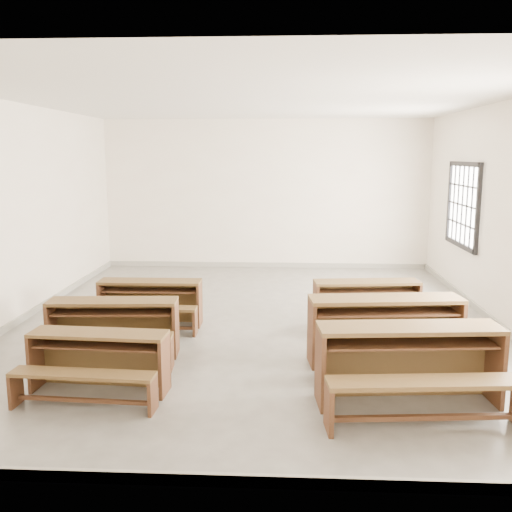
# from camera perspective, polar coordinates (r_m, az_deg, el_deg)

# --- Properties ---
(room) EXTENTS (8.50, 8.50, 3.20)m
(room) POSITION_cam_1_polar(r_m,az_deg,el_deg) (8.12, 0.64, 7.96)
(room) COLOR gray
(room) RESTS_ON ground
(desk_set_0) EXTENTS (1.47, 0.82, 0.64)m
(desk_set_0) POSITION_cam_1_polar(r_m,az_deg,el_deg) (6.20, -15.55, -9.83)
(desk_set_0) COLOR brown
(desk_set_0) RESTS_ON ground
(desk_set_1) EXTENTS (1.61, 0.91, 0.70)m
(desk_set_1) POSITION_cam_1_polar(r_m,az_deg,el_deg) (7.21, -14.15, -6.64)
(desk_set_1) COLOR brown
(desk_set_1) RESTS_ON ground
(desk_set_2) EXTENTS (1.47, 0.77, 0.66)m
(desk_set_2) POSITION_cam_1_polar(r_m,az_deg,el_deg) (8.38, -10.58, -4.32)
(desk_set_2) COLOR brown
(desk_set_2) RESTS_ON ground
(desk_set_3) EXTENTS (1.86, 1.08, 0.80)m
(desk_set_3) POSITION_cam_1_polar(r_m,az_deg,el_deg) (5.84, 15.16, -10.06)
(desk_set_3) COLOR brown
(desk_set_3) RESTS_ON ground
(desk_set_4) EXTENTS (1.87, 1.11, 0.80)m
(desk_set_4) POSITION_cam_1_polar(r_m,az_deg,el_deg) (6.88, 12.90, -6.87)
(desk_set_4) COLOR brown
(desk_set_4) RESTS_ON ground
(desk_set_5) EXTENTS (1.57, 0.93, 0.67)m
(desk_set_5) POSITION_cam_1_polar(r_m,az_deg,el_deg) (8.30, 11.06, -4.42)
(desk_set_5) COLOR brown
(desk_set_5) RESTS_ON ground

